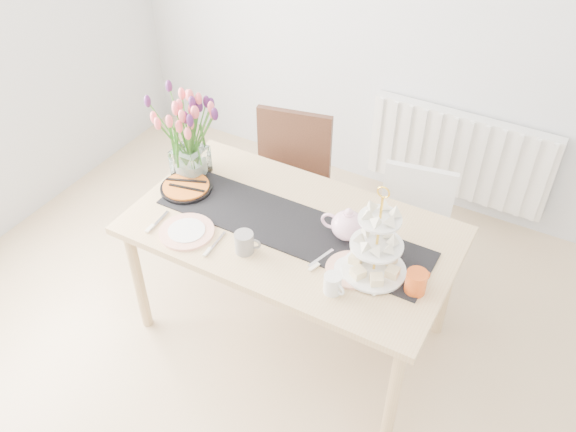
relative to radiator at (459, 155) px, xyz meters
The scene contains 16 objects.
room_shell 2.40m from the radiator, 102.86° to the right, with size 4.50×4.50×4.50m.
radiator is the anchor object (origin of this frame).
dining_table 1.54m from the radiator, 106.96° to the right, with size 1.60×0.90×0.75m.
chair_brown 1.17m from the radiator, 133.17° to the right, with size 0.54×0.54×0.92m.
chair_white 0.84m from the radiator, 91.17° to the right, with size 0.46×0.46×0.80m.
table_runner 1.55m from the radiator, 106.96° to the right, with size 1.40×0.35×0.01m, color black.
tulip_vase 1.86m from the radiator, 130.35° to the right, with size 0.60×0.60×0.51m.
cake_stand 1.60m from the radiator, 89.12° to the right, with size 0.29×0.29×0.43m.
teapot 1.46m from the radiator, 97.29° to the right, with size 0.25×0.21×0.17m, color white, non-canonical shape.
cream_jug 1.54m from the radiator, 92.54° to the right, with size 0.09×0.09×0.09m, color silver.
tart_tin 1.85m from the radiator, 126.23° to the right, with size 0.27×0.27×0.03m.
mug_grey 1.83m from the radiator, 108.06° to the right, with size 0.09×0.09×0.11m, color gray.
mug_white 1.78m from the radiator, 92.86° to the right, with size 0.08×0.08×0.09m, color silver.
mug_orange 1.62m from the radiator, 81.73° to the right, with size 0.09×0.09×0.11m, color #D64F17.
plate_left 1.97m from the radiator, 116.62° to the right, with size 0.27×0.27×0.01m, color white.
plate_right 1.61m from the radiator, 92.38° to the right, with size 0.24×0.24×0.01m, color white.
Camera 1 is at (1.13, -1.23, 2.73)m, focal length 38.00 mm.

